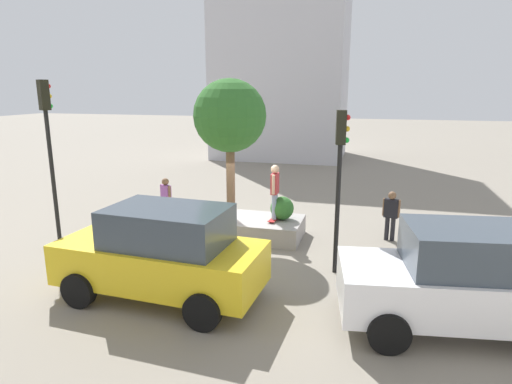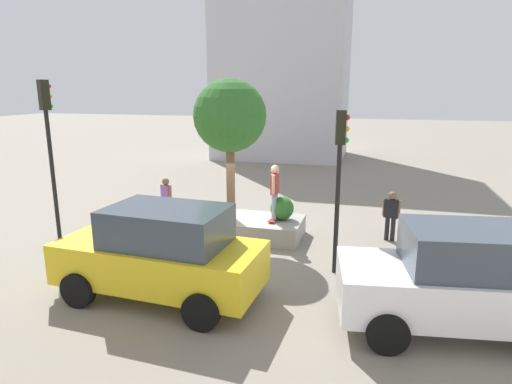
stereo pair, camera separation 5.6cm
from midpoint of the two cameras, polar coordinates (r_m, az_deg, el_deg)
ground_plane at (r=14.64m, az=-2.32°, el=-5.71°), size 120.00×120.00×0.00m
planter_ledge at (r=14.39m, az=-0.11°, el=-4.72°), size 3.02×1.87×0.64m
plaza_tree at (r=13.69m, az=-3.59°, el=9.84°), size 2.28×2.28×4.49m
boxwood_shrub at (r=14.11m, az=3.33°, el=-2.14°), size 0.76×0.76×0.76m
skateboard at (r=14.08m, az=2.34°, el=-3.54°), size 0.30×0.82×0.07m
skateboarder at (r=13.82m, az=2.38°, el=0.54°), size 0.27×0.59×1.75m
police_car at (r=9.70m, az=25.50°, el=-10.32°), size 4.94×2.75×2.19m
taxi_cab at (r=10.30m, az=-12.33°, el=-7.81°), size 4.86×2.45×2.21m
traffic_light_corner at (r=14.09m, az=-25.68°, el=6.45°), size 0.36×0.37×5.05m
traffic_light_median at (r=11.20m, az=10.82°, el=3.61°), size 0.36×0.31×4.29m
pedestrian_crossing at (r=16.16m, az=-11.83°, el=-0.63°), size 0.50×0.38×1.65m
passerby_with_bag at (r=14.54m, az=17.21°, el=-2.58°), size 0.54×0.28×1.63m
bystander_watching at (r=12.91m, az=-17.18°, el=-4.51°), size 0.31×0.54×1.66m
plaza_lowrise_south at (r=31.53m, az=3.40°, el=17.23°), size 8.79×6.53×13.77m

